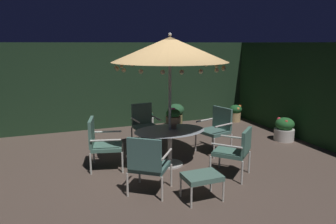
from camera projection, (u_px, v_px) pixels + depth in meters
The scene contains 16 objects.
ground_plane at pixel (158, 166), 6.48m from camera, with size 8.60×7.20×0.02m, color brown.
hedge_backdrop_rear at pixel (120, 85), 9.37m from camera, with size 8.60×0.30×2.45m, color #1E3520.
hedge_backdrop_right at pixel (322, 95), 7.64m from camera, with size 0.30×7.20×2.45m, color #19361A.
patio_dining_table at pixel (170, 137), 6.42m from camera, with size 1.45×1.04×0.74m.
patio_umbrella at pixel (170, 50), 6.05m from camera, with size 2.25×2.25×2.63m.
centerpiece_planter at pixel (173, 117), 6.45m from camera, with size 0.30×0.30×0.43m.
patio_chair_north at pixel (148, 162), 5.14m from camera, with size 0.83×0.83×1.00m.
patio_chair_northeast at pixel (236, 149), 5.84m from camera, with size 0.85×0.85×0.93m.
patio_chair_east at pixel (217, 127), 7.22m from camera, with size 0.73×0.75×1.01m.
patio_chair_southeast at pixel (144, 122), 7.60m from camera, with size 0.61×0.62×1.02m.
patio_chair_south at pixel (101, 141), 6.25m from camera, with size 0.75×0.75×1.01m.
ottoman_footrest at pixel (202, 177), 5.02m from camera, with size 0.59×0.44×0.42m.
potted_plant_right_far at pixel (284, 129), 8.11m from camera, with size 0.50×0.50×0.59m.
potted_plant_front_corner at pixel (235, 112), 10.08m from camera, with size 0.39×0.39×0.53m.
potted_plant_left_near at pixel (176, 114), 9.46m from camera, with size 0.50×0.50×0.68m.
potted_plant_left_far at pixel (148, 119), 9.35m from camera, with size 0.34×0.34×0.50m.
Camera 1 is at (-1.96, -5.78, 2.44)m, focal length 34.18 mm.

